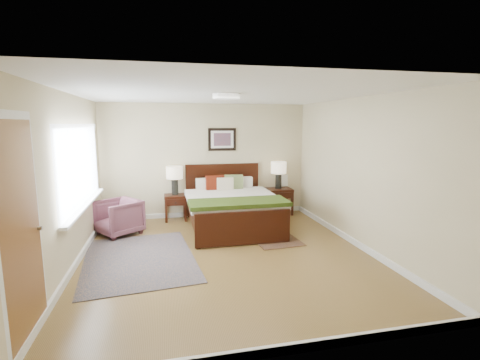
# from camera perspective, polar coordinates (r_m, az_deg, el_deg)

# --- Properties ---
(floor) EXTENTS (5.00, 5.00, 0.00)m
(floor) POSITION_cam_1_polar(r_m,az_deg,el_deg) (5.64, -2.13, -12.21)
(floor) COLOR brown
(floor) RESTS_ON ground
(back_wall) EXTENTS (4.50, 0.04, 2.50)m
(back_wall) POSITION_cam_1_polar(r_m,az_deg,el_deg) (7.77, -5.51, 3.17)
(back_wall) COLOR beige
(back_wall) RESTS_ON ground
(front_wall) EXTENTS (4.50, 0.04, 2.50)m
(front_wall) POSITION_cam_1_polar(r_m,az_deg,el_deg) (2.94, 6.59, -6.81)
(front_wall) COLOR beige
(front_wall) RESTS_ON ground
(left_wall) EXTENTS (0.04, 5.00, 2.50)m
(left_wall) POSITION_cam_1_polar(r_m,az_deg,el_deg) (5.40, -26.42, -0.39)
(left_wall) COLOR beige
(left_wall) RESTS_ON ground
(right_wall) EXTENTS (0.04, 5.00, 2.50)m
(right_wall) POSITION_cam_1_polar(r_m,az_deg,el_deg) (6.13, 18.98, 1.10)
(right_wall) COLOR beige
(right_wall) RESTS_ON ground
(ceiling) EXTENTS (4.50, 5.00, 0.02)m
(ceiling) POSITION_cam_1_polar(r_m,az_deg,el_deg) (5.27, -2.29, 13.98)
(ceiling) COLOR white
(ceiling) RESTS_ON back_wall
(window) EXTENTS (0.11, 2.72, 1.32)m
(window) POSITION_cam_1_polar(r_m,az_deg,el_deg) (6.04, -24.45, 1.88)
(window) COLOR silver
(window) RESTS_ON left_wall
(door) EXTENTS (0.06, 1.00, 2.18)m
(door) POSITION_cam_1_polar(r_m,az_deg,el_deg) (3.79, -32.22, -7.36)
(door) COLOR silver
(door) RESTS_ON ground
(ceil_fixture) EXTENTS (0.44, 0.44, 0.08)m
(ceil_fixture) POSITION_cam_1_polar(r_m,az_deg,el_deg) (5.27, -2.29, 13.60)
(ceil_fixture) COLOR white
(ceil_fixture) RESTS_ON ceiling
(bed) EXTENTS (1.77, 2.15, 1.16)m
(bed) POSITION_cam_1_polar(r_m,az_deg,el_deg) (6.91, -1.46, -3.57)
(bed) COLOR black
(bed) RESTS_ON ground
(wall_art) EXTENTS (0.62, 0.05, 0.50)m
(wall_art) POSITION_cam_1_polar(r_m,az_deg,el_deg) (7.76, -2.95, 6.67)
(wall_art) COLOR black
(wall_art) RESTS_ON back_wall
(nightstand_left) EXTENTS (0.46, 0.42, 0.55)m
(nightstand_left) POSITION_cam_1_polar(r_m,az_deg,el_deg) (7.60, -10.57, -3.32)
(nightstand_left) COLOR black
(nightstand_left) RESTS_ON ground
(nightstand_right) EXTENTS (0.60, 0.45, 0.60)m
(nightstand_right) POSITION_cam_1_polar(r_m,az_deg,el_deg) (8.03, 6.30, -3.03)
(nightstand_right) COLOR black
(nightstand_right) RESTS_ON ground
(lamp_left) EXTENTS (0.34, 0.34, 0.61)m
(lamp_left) POSITION_cam_1_polar(r_m,az_deg,el_deg) (7.52, -10.70, 0.81)
(lamp_left) COLOR black
(lamp_left) RESTS_ON nightstand_left
(lamp_right) EXTENTS (0.34, 0.34, 0.61)m
(lamp_right) POSITION_cam_1_polar(r_m,az_deg,el_deg) (7.93, 6.35, 1.65)
(lamp_right) COLOR black
(lamp_right) RESTS_ON nightstand_right
(armchair) EXTENTS (1.00, 1.00, 0.66)m
(armchair) POSITION_cam_1_polar(r_m,az_deg,el_deg) (6.93, -19.34, -5.79)
(armchair) COLOR brown
(armchair) RESTS_ON ground
(rug_persian) EXTENTS (1.85, 2.43, 0.01)m
(rug_persian) POSITION_cam_1_polar(r_m,az_deg,el_deg) (5.69, -16.17, -12.32)
(rug_persian) COLOR #0C1E3D
(rug_persian) RESTS_ON ground
(rug_navy) EXTENTS (0.86, 1.22, 0.01)m
(rug_navy) POSITION_cam_1_polar(r_m,az_deg,el_deg) (6.48, 5.37, -9.33)
(rug_navy) COLOR black
(rug_navy) RESTS_ON ground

